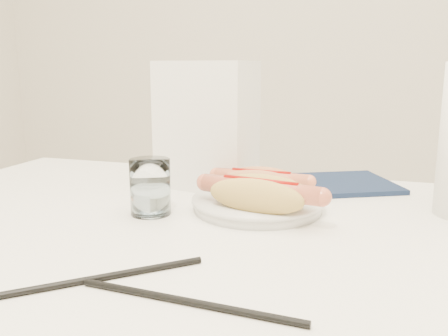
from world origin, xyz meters
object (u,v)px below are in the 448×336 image
(water_glass, at_px, (150,187))
(table, at_px, (222,273))
(hotdog_left, at_px, (261,182))
(napkin_box, at_px, (206,126))
(hotdog_right, at_px, (260,194))
(plate, at_px, (258,205))

(water_glass, bearing_deg, table, -21.25)
(table, height_order, water_glass, water_glass)
(water_glass, bearing_deg, hotdog_left, 35.64)
(napkin_box, bearing_deg, hotdog_left, -22.65)
(water_glass, height_order, napkin_box, napkin_box)
(table, bearing_deg, napkin_box, 113.94)
(hotdog_left, bearing_deg, table, -93.72)
(water_glass, xyz_separation_m, napkin_box, (0.03, 0.19, 0.07))
(hotdog_right, bearing_deg, water_glass, -164.06)
(plate, relative_size, hotdog_left, 1.26)
(plate, xyz_separation_m, water_glass, (-0.15, -0.07, 0.04))
(table, height_order, hotdog_left, hotdog_left)
(hotdog_right, xyz_separation_m, water_glass, (-0.17, -0.02, 0.00))
(table, distance_m, plate, 0.14)
(table, bearing_deg, water_glass, 158.75)
(hotdog_left, distance_m, napkin_box, 0.17)
(plate, xyz_separation_m, hotdog_left, (-0.00, 0.04, 0.03))
(plate, relative_size, napkin_box, 0.86)
(hotdog_left, xyz_separation_m, water_glass, (-0.15, -0.11, 0.01))
(plate, bearing_deg, hotdog_left, 95.52)
(table, bearing_deg, plate, 79.71)
(table, bearing_deg, hotdog_right, 61.39)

